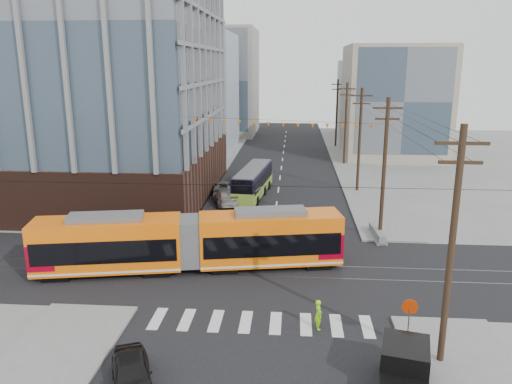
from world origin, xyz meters
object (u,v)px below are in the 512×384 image
streetcar (190,242)px  black_sedan (132,373)px  pickup_truck (404,384)px  city_bus (253,181)px

streetcar → black_sedan: size_ratio=5.00×
streetcar → black_sedan: streetcar is taller
streetcar → pickup_truck: (11.29, -12.90, -1.02)m
city_bus → black_sedan: (-2.50, -32.29, -0.83)m
black_sedan → streetcar: bearing=67.9°
streetcar → black_sedan: (0.06, -12.67, -1.25)m
streetcar → black_sedan: 12.74m
city_bus → black_sedan: bearing=-87.8°
pickup_truck → streetcar: bearing=144.6°
streetcar → pickup_truck: 17.17m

